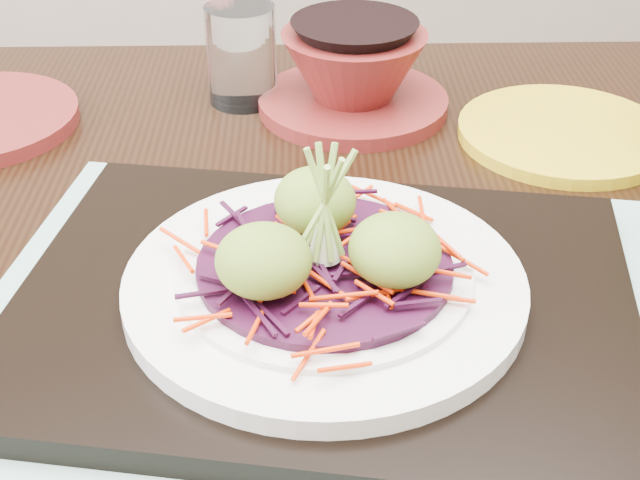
{
  "coord_description": "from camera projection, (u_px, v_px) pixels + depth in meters",
  "views": [
    {
      "loc": [
        -0.08,
        -0.53,
        1.18
      ],
      "look_at": [
        -0.01,
        -0.06,
        0.87
      ],
      "focal_mm": 50.0,
      "sensor_mm": 36.0,
      "label": 1
    }
  ],
  "objects": [
    {
      "name": "terracotta_bowl_set",
      "position": [
        354.0,
        76.0,
        0.81
      ],
      "size": [
        0.2,
        0.2,
        0.07
      ],
      "rotation": [
        0.0,
        0.0,
        -0.16
      ],
      "color": "#5C1716",
      "rests_on": "dining_table"
    },
    {
      "name": "cabbage_bed",
      "position": [
        325.0,
        266.0,
        0.55
      ],
      "size": [
        0.16,
        0.16,
        0.01
      ],
      "primitive_type": "cylinder",
      "color": "#330A23",
      "rests_on": "white_plate"
    },
    {
      "name": "scallion_garnish",
      "position": [
        325.0,
        209.0,
        0.52
      ],
      "size": [
        0.06,
        0.06,
        0.09
      ],
      "primitive_type": null,
      "color": "#84AD45",
      "rests_on": "cabbage_bed"
    },
    {
      "name": "white_plate",
      "position": [
        325.0,
        282.0,
        0.55
      ],
      "size": [
        0.25,
        0.25,
        0.02
      ],
      "color": "silver",
      "rests_on": "serving_tray"
    },
    {
      "name": "water_glass",
      "position": [
        242.0,
        55.0,
        0.82
      ],
      "size": [
        0.08,
        0.08,
        0.09
      ],
      "primitive_type": "cylinder",
      "rotation": [
        0.0,
        0.0,
        -0.25
      ],
      "color": "white",
      "rests_on": "dining_table"
    },
    {
      "name": "placemat",
      "position": [
        324.0,
        317.0,
        0.57
      ],
      "size": [
        0.52,
        0.46,
        0.0
      ],
      "primitive_type": "cube",
      "rotation": [
        0.0,
        0.0,
        -0.29
      ],
      "color": "#86AEA2",
      "rests_on": "dining_table"
    },
    {
      "name": "yellow_plate",
      "position": [
        564.0,
        133.0,
        0.78
      ],
      "size": [
        0.19,
        0.19,
        0.01
      ],
      "primitive_type": "cylinder",
      "rotation": [
        0.0,
        0.0,
        0.05
      ],
      "color": "gold",
      "rests_on": "dining_table"
    },
    {
      "name": "guacamole_scoops",
      "position": [
        325.0,
        236.0,
        0.53
      ],
      "size": [
        0.14,
        0.12,
        0.04
      ],
      "color": "olive",
      "rests_on": "cabbage_bed"
    },
    {
      "name": "carrot_julienne",
      "position": [
        325.0,
        256.0,
        0.54
      ],
      "size": [
        0.19,
        0.19,
        0.01
      ],
      "primitive_type": null,
      "color": "red",
      "rests_on": "cabbage_bed"
    },
    {
      "name": "dining_table",
      "position": [
        356.0,
        398.0,
        0.66
      ],
      "size": [
        1.4,
        1.02,
        0.82
      ],
      "rotation": [
        0.0,
        0.0,
        -0.12
      ],
      "color": "black",
      "rests_on": "ground"
    },
    {
      "name": "serving_tray",
      "position": [
        325.0,
        304.0,
        0.56
      ],
      "size": [
        0.45,
        0.39,
        0.02
      ],
      "primitive_type": "cube",
      "rotation": [
        0.0,
        0.0,
        -0.29
      ],
      "color": "black",
      "rests_on": "placemat"
    }
  ]
}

